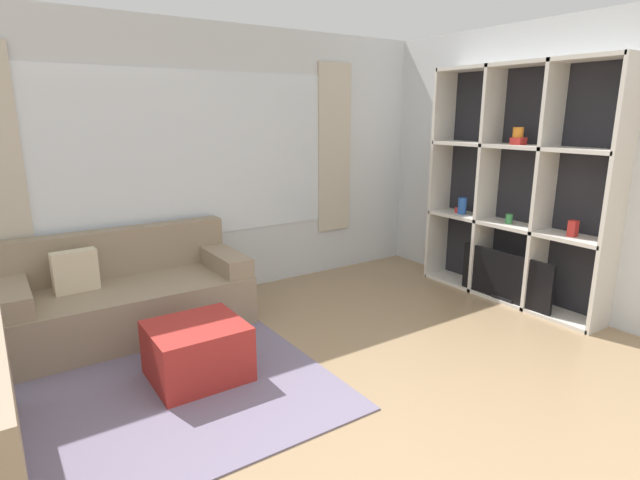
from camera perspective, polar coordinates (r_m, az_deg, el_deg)
The scene contains 6 objects.
wall_back at distance 5.11m, azimuth -14.22°, elevation 8.31°, with size 6.64×0.11×2.70m.
wall_right at distance 5.47m, azimuth 21.53°, elevation 8.06°, with size 0.07×4.52×2.70m, color silver.
area_rug at distance 3.72m, azimuth -24.02°, elevation -16.78°, with size 2.99×2.15×0.01m, color slate.
shelving_unit at distance 5.28m, azimuth 21.54°, elevation 5.17°, with size 0.34×1.94×2.31m.
couch_main at distance 4.65m, azimuth -21.01°, elevation -6.11°, with size 1.95×0.90×0.85m.
ottoman at distance 3.74m, azimuth -13.86°, elevation -12.26°, with size 0.64×0.59×0.41m.
Camera 1 is at (-1.74, -1.42, 1.85)m, focal length 28.00 mm.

